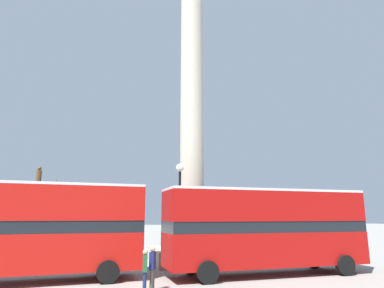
% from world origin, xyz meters
% --- Properties ---
extents(ground_plane, '(200.00, 200.00, 0.00)m').
position_xyz_m(ground_plane, '(0.00, 0.00, 0.00)').
color(ground_plane, gray).
extents(monument_column, '(4.90, 4.90, 21.17)m').
position_xyz_m(monument_column, '(0.00, 0.00, 7.15)').
color(monument_column, '#BCB29E').
rests_on(monument_column, ground_plane).
extents(bus_a, '(10.81, 3.70, 4.42)m').
position_xyz_m(bus_a, '(-9.01, -4.68, 2.44)').
color(bus_a, '#B7140F').
rests_on(bus_a, ground_plane).
extents(bus_b, '(10.67, 3.40, 4.28)m').
position_xyz_m(bus_b, '(2.69, -5.18, 2.37)').
color(bus_b, '#A80F0C').
rests_on(bus_b, ground_plane).
extents(equestrian_statue, '(3.87, 3.17, 6.23)m').
position_xyz_m(equestrian_statue, '(-9.96, 2.78, 1.76)').
color(equestrian_statue, '#BCB29E').
rests_on(equestrian_statue, ground_plane).
extents(street_lamp, '(0.46, 0.46, 5.87)m').
position_xyz_m(street_lamp, '(-1.41, -2.92, 3.51)').
color(street_lamp, black).
rests_on(street_lamp, ground_plane).
extents(pedestrian_near_lamp, '(0.33, 0.49, 1.74)m').
position_xyz_m(pedestrian_near_lamp, '(-3.48, -7.68, 0.98)').
color(pedestrian_near_lamp, '#4C473D').
rests_on(pedestrian_near_lamp, ground_plane).
extents(pedestrian_by_plinth, '(0.23, 0.45, 1.64)m').
position_xyz_m(pedestrian_by_plinth, '(-3.80, -7.87, 0.90)').
color(pedestrian_by_plinth, '#192347').
rests_on(pedestrian_by_plinth, ground_plane).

